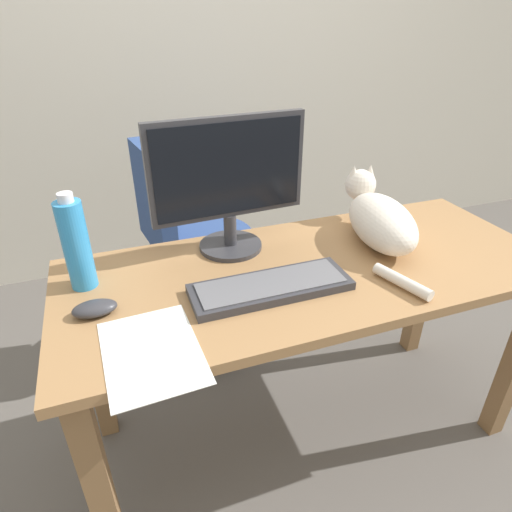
{
  "coord_description": "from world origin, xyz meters",
  "views": [
    {
      "loc": [
        -0.54,
        -0.99,
        1.38
      ],
      "look_at": [
        -0.17,
        0.02,
        0.78
      ],
      "focal_mm": 30.32,
      "sensor_mm": 36.0,
      "label": 1
    }
  ],
  "objects": [
    {
      "name": "paper_sheet",
      "position": [
        -0.51,
        -0.22,
        0.72
      ],
      "size": [
        0.22,
        0.31,
        0.0
      ],
      "primitive_type": "cube",
      "rotation": [
        0.0,
        0.0,
        0.05
      ],
      "color": "white",
      "rests_on": "desk"
    },
    {
      "name": "desk",
      "position": [
        0.0,
        0.0,
        0.61
      ],
      "size": [
        1.48,
        0.61,
        0.72
      ],
      "color": "#9E7247",
      "rests_on": "ground_plane"
    },
    {
      "name": "keyboard",
      "position": [
        -0.16,
        -0.08,
        0.73
      ],
      "size": [
        0.44,
        0.15,
        0.03
      ],
      "color": "#333338",
      "rests_on": "desk"
    },
    {
      "name": "office_chair",
      "position": [
        -0.24,
        0.63,
        0.42
      ],
      "size": [
        0.48,
        0.48,
        0.96
      ],
      "color": "black",
      "rests_on": "ground_plane"
    },
    {
      "name": "monitor",
      "position": [
        -0.19,
        0.19,
        0.95
      ],
      "size": [
        0.48,
        0.2,
        0.42
      ],
      "color": "#333338",
      "rests_on": "desk"
    },
    {
      "name": "cat",
      "position": [
        0.28,
        0.08,
        0.8
      ],
      "size": [
        0.26,
        0.6,
        0.2
      ],
      "color": "silver",
      "rests_on": "desk"
    },
    {
      "name": "water_bottle",
      "position": [
        -0.64,
        0.12,
        0.85
      ],
      "size": [
        0.07,
        0.07,
        0.27
      ],
      "color": "#2D8CD1",
      "rests_on": "desk"
    },
    {
      "name": "computer_mouse",
      "position": [
        -0.62,
        -0.03,
        0.74
      ],
      "size": [
        0.11,
        0.06,
        0.04
      ],
      "primitive_type": "ellipsoid",
      "color": "#333338",
      "rests_on": "desk"
    },
    {
      "name": "back_wall",
      "position": [
        0.0,
        1.51,
        1.3
      ],
      "size": [
        6.0,
        0.04,
        2.6
      ],
      "primitive_type": "cube",
      "color": "beige",
      "rests_on": "ground_plane"
    },
    {
      "name": "ground_plane",
      "position": [
        0.0,
        0.0,
        0.0
      ],
      "size": [
        8.0,
        8.0,
        0.0
      ],
      "primitive_type": "plane",
      "color": "#59544F"
    }
  ]
}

